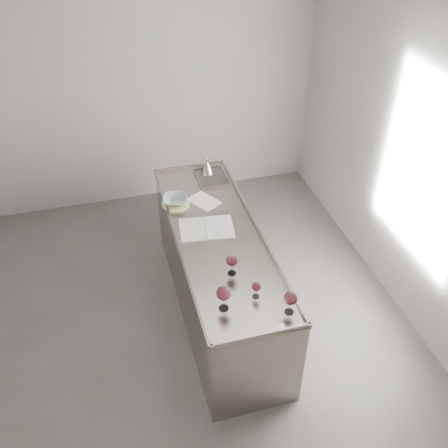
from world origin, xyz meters
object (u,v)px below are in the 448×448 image
object	(u,v)px
wine_glass_small	(256,287)
wine_funnel	(207,168)
counter	(218,273)
wine_glass_middle	(232,260)
wine_glass_right	(291,299)
ceramic_bowl	(175,200)
wine_glass_left	(224,294)
notebook	(207,228)

from	to	relation	value
wine_glass_small	wine_funnel	bearing A→B (deg)	87.70
counter	wine_glass_middle	size ratio (longest dim) A/B	12.21
counter	wine_glass_small	size ratio (longest dim) A/B	16.51
wine_glass_middle	wine_glass_small	bearing A→B (deg)	-70.63
wine_glass_right	ceramic_bowl	world-z (taller)	wine_glass_right
counter	wine_funnel	bearing A→B (deg)	81.30
counter	wine_glass_left	size ratio (longest dim) A/B	11.00
wine_glass_right	ceramic_bowl	bearing A→B (deg)	109.08
wine_glass_right	wine_funnel	xyz separation A→B (m)	(-0.12, 2.07, -0.08)
wine_glass_left	wine_glass_middle	xyz separation A→B (m)	(0.16, 0.35, -0.02)
counter	wine_glass_middle	world-z (taller)	wine_glass_middle
counter	ceramic_bowl	xyz separation A→B (m)	(-0.28, 0.56, 0.52)
wine_glass_left	wine_funnel	world-z (taller)	wine_glass_left
notebook	wine_funnel	distance (m)	0.96
wine_glass_small	ceramic_bowl	distance (m)	1.42
wine_funnel	wine_glass_middle	bearing A→B (deg)	-96.62
wine_glass_small	notebook	world-z (taller)	wine_glass_small
wine_glass_middle	notebook	xyz separation A→B (m)	(-0.06, 0.62, -0.13)
wine_glass_left	ceramic_bowl	xyz separation A→B (m)	(-0.09, 1.42, -0.11)
wine_glass_left	wine_glass_small	xyz separation A→B (m)	(0.27, 0.05, -0.05)
wine_glass_left	wine_glass_small	distance (m)	0.28
wine_glass_small	ceramic_bowl	world-z (taller)	wine_glass_small
counter	ceramic_bowl	bearing A→B (deg)	116.05
notebook	wine_glass_small	bearing A→B (deg)	-72.21
counter	notebook	size ratio (longest dim) A/B	4.61
wine_glass_small	wine_glass_left	bearing A→B (deg)	-169.42
wine_glass_middle	wine_funnel	xyz separation A→B (m)	(0.18, 1.55, -0.08)
counter	wine_funnel	distance (m)	1.18
wine_glass_middle	ceramic_bowl	bearing A→B (deg)	103.33
wine_glass_small	notebook	distance (m)	0.94
wine_glass_small	wine_funnel	world-z (taller)	wine_funnel
ceramic_bowl	notebook	bearing A→B (deg)	-66.54
wine_glass_left	wine_glass_right	world-z (taller)	wine_glass_left
ceramic_bowl	wine_glass_right	bearing A→B (deg)	-70.92
wine_glass_middle	wine_glass_right	bearing A→B (deg)	-60.21
wine_glass_left	wine_glass_middle	size ratio (longest dim) A/B	1.11
counter	wine_glass_right	world-z (taller)	wine_glass_right
wine_funnel	wine_glass_left	bearing A→B (deg)	-100.28
wine_glass_small	notebook	bearing A→B (deg)	100.07
notebook	ceramic_bowl	xyz separation A→B (m)	(-0.20, 0.45, 0.04)
wine_glass_small	wine_funnel	size ratio (longest dim) A/B	0.72
counter	wine_glass_right	bearing A→B (deg)	-75.02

